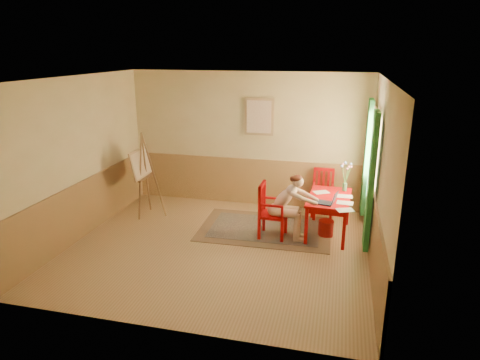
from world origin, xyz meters
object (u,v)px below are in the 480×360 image
(chair_left, at_px, (270,211))
(chair_back, at_px, (323,192))
(table, at_px, (329,201))
(laptop, at_px, (327,201))
(figure, at_px, (288,204))
(easel, at_px, (142,167))

(chair_left, relative_size, chair_back, 1.06)
(table, bearing_deg, laptop, -94.20)
(chair_left, height_order, figure, figure)
(chair_left, bearing_deg, table, 19.28)
(easel, bearing_deg, laptop, -7.50)
(table, relative_size, figure, 1.04)
(laptop, bearing_deg, figure, 179.38)
(chair_left, relative_size, figure, 0.83)
(figure, bearing_deg, chair_left, 177.39)
(chair_left, bearing_deg, laptop, -1.25)
(chair_left, height_order, laptop, chair_left)
(chair_back, bearing_deg, figure, -112.20)
(figure, relative_size, easel, 0.71)
(table, height_order, easel, easel)
(laptop, height_order, easel, easel)
(table, bearing_deg, chair_left, -160.72)
(chair_back, distance_m, figure, 1.43)
(chair_left, distance_m, laptop, 1.01)
(chair_back, height_order, figure, figure)
(easel, bearing_deg, figure, -9.02)
(table, distance_m, figure, 0.78)
(chair_left, bearing_deg, easel, 170.25)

